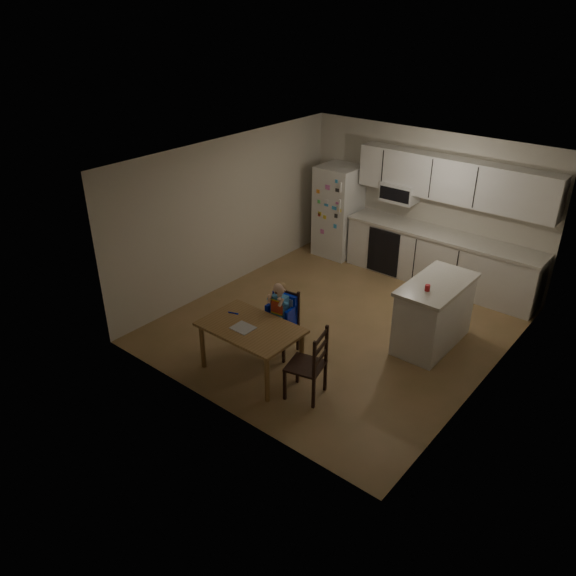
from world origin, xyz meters
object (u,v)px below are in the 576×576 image
Objects in this scene: dining_table at (251,333)px; chair_side at (313,361)px; refrigerator at (338,211)px; kitchen_island at (434,313)px; red_cup at (427,288)px; chair_booster at (281,310)px.

dining_table is 1.35× the size of chair_side.
dining_table is (1.34, -3.86, -0.26)m from refrigerator.
kitchen_island is 1.03× the size of dining_table.
dining_table is at bearing -99.95° from chair_side.
chair_side is (-0.57, -1.73, -0.48)m from red_cup.
chair_booster reaches higher than chair_side.
kitchen_island is at bearing 149.80° from chair_side.
refrigerator is 1.79× the size of chair_side.
refrigerator is at bearing -163.32° from chair_side.
chair_booster reaches higher than red_cup.
chair_booster reaches higher than kitchen_island.
chair_booster is at bearing -67.62° from refrigerator.
chair_side is at bearing -108.18° from red_cup.
kitchen_island is at bearing -31.49° from refrigerator.
dining_table is 0.95m from chair_side.
dining_table is at bearing -70.83° from refrigerator.
refrigerator is 1.57× the size of chair_booster.
chair_booster is at bearing -141.89° from red_cup.
kitchen_island reaches higher than dining_table.
kitchen_island is 2.12m from chair_side.
kitchen_island is at bearing 54.27° from dining_table.
refrigerator is 3.52m from red_cup.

